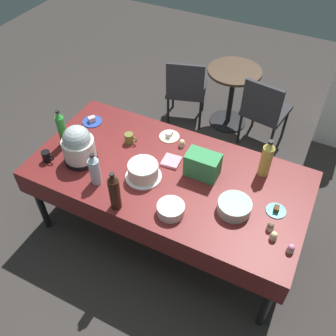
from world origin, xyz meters
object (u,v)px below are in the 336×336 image
object	(u,v)px
soda_bottle_cola	(114,191)
soda_bottle_water	(95,169)
maroon_chair_right	(264,109)
cupcake_mint	(271,226)
dessert_plate_cobalt	(92,121)
soda_carton	(203,165)
glass_salad_bowl	(234,207)
coffee_mug_black	(47,156)
ceramic_snack_bowl	(171,209)
dessert_plate_cream	(169,136)
maroon_chair_left	(186,87)
round_cafe_table	(232,87)
cupcake_berry	(291,249)
potluck_table	(168,178)
slow_cooker	(78,146)
cupcake_rose	(274,236)
coffee_mug_olive	(129,138)
soda_bottle_ginger_ale	(266,159)
dessert_plate_teal	(276,210)
cupcake_vanilla	(182,143)
soda_bottle_lime_soda	(62,129)
frosted_layer_cake	(143,171)

from	to	relation	value
soda_bottle_cola	soda_bottle_water	size ratio (longest dim) A/B	1.17
maroon_chair_right	soda_bottle_cola	bearing A→B (deg)	-106.03
cupcake_mint	dessert_plate_cobalt	bearing A→B (deg)	166.09
soda_carton	glass_salad_bowl	bearing A→B (deg)	-34.52
coffee_mug_black	ceramic_snack_bowl	bearing A→B (deg)	-1.70
glass_salad_bowl	dessert_plate_cream	distance (m)	0.93
ceramic_snack_bowl	maroon_chair_left	world-z (taller)	maroon_chair_left
dessert_plate_cobalt	round_cafe_table	world-z (taller)	dessert_plate_cobalt
cupcake_berry	coffee_mug_black	xyz separation A→B (m)	(-1.97, -0.03, 0.01)
cupcake_berry	cupcake_mint	xyz separation A→B (m)	(-0.17, 0.11, 0.00)
glass_salad_bowl	round_cafe_table	distance (m)	2.01
potluck_table	dessert_plate_cobalt	size ratio (longest dim) A/B	12.26
potluck_table	dessert_plate_cream	bearing A→B (deg)	114.87
slow_cooker	glass_salad_bowl	distance (m)	1.29
cupcake_berry	cupcake_rose	world-z (taller)	same
slow_cooker	ceramic_snack_bowl	bearing A→B (deg)	-10.25
dessert_plate_cream	soda_carton	bearing A→B (deg)	-33.87
maroon_chair_left	coffee_mug_olive	bearing A→B (deg)	-86.87
slow_cooker	ceramic_snack_bowl	size ratio (longest dim) A/B	1.69
cupcake_berry	round_cafe_table	distance (m)	2.32
cupcake_mint	soda_bottle_cola	distance (m)	1.10
soda_bottle_ginger_ale	dessert_plate_teal	bearing A→B (deg)	-59.77
dessert_plate_cream	cupcake_vanilla	world-z (taller)	cupcake_vanilla
dessert_plate_teal	cupcake_mint	xyz separation A→B (m)	(0.00, -0.17, 0.02)
coffee_mug_black	slow_cooker	bearing A→B (deg)	27.84
dessert_plate_cream	cupcake_mint	world-z (taller)	cupcake_mint
cupcake_rose	dessert_plate_teal	bearing A→B (deg)	100.50
slow_cooker	coffee_mug_black	world-z (taller)	slow_cooker
dessert_plate_cobalt	soda_bottle_lime_soda	size ratio (longest dim) A/B	0.52
soda_carton	cupcake_rose	bearing A→B (deg)	-27.85
cupcake_rose	coffee_mug_black	bearing A→B (deg)	-177.67
dessert_plate_cobalt	ceramic_snack_bowl	bearing A→B (deg)	-29.19
dessert_plate_cream	soda_bottle_lime_soda	size ratio (longest dim) A/B	0.52
cupcake_mint	frosted_layer_cake	bearing A→B (deg)	177.51
cupcake_rose	coffee_mug_olive	bearing A→B (deg)	163.02
slow_cooker	soda_bottle_cola	size ratio (longest dim) A/B	0.99
cupcake_berry	soda_bottle_water	bearing A→B (deg)	-178.20
dessert_plate_cobalt	maroon_chair_left	xyz separation A→B (m)	(0.37, 1.26, -0.27)
ceramic_snack_bowl	maroon_chair_left	size ratio (longest dim) A/B	0.23
cupcake_mint	coffee_mug_olive	bearing A→B (deg)	165.16
round_cafe_table	frosted_layer_cake	bearing A→B (deg)	-93.03
glass_salad_bowl	cupcake_mint	distance (m)	0.28
maroon_chair_left	soda_bottle_water	bearing A→B (deg)	-87.53
cupcake_rose	cupcake_mint	world-z (taller)	same
frosted_layer_cake	maroon_chair_right	xyz separation A→B (m)	(0.54, 1.65, -0.32)
ceramic_snack_bowl	cupcake_rose	xyz separation A→B (m)	(0.71, 0.11, -0.01)
coffee_mug_olive	soda_bottle_cola	bearing A→B (deg)	-67.31
soda_bottle_cola	soda_bottle_water	xyz separation A→B (m)	(-0.26, 0.14, -0.02)
soda_carton	dessert_plate_teal	bearing A→B (deg)	-10.35
potluck_table	cupcake_berry	bearing A→B (deg)	-15.43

